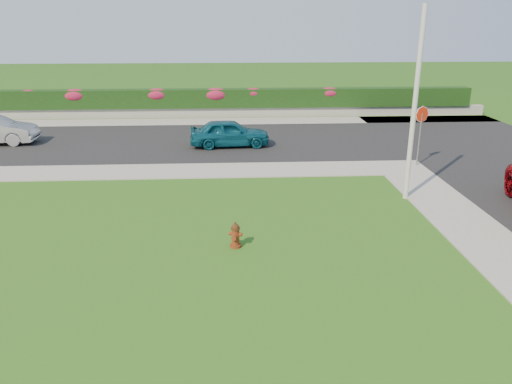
{
  "coord_description": "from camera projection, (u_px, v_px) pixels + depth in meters",
  "views": [
    {
      "loc": [
        0.05,
        -10.16,
        5.79
      ],
      "look_at": [
        0.8,
        3.79,
        0.9
      ],
      "focal_mm": 35.0,
      "sensor_mm": 36.0,
      "label": 1
    }
  ],
  "objects": [
    {
      "name": "flower_clump_c",
      "position": [
        157.0,
        95.0,
        30.13
      ],
      "size": [
        1.48,
        0.95,
        0.74
      ],
      "primitive_type": "ellipsoid",
      "color": "#AE1D46",
      "rests_on": "hedge"
    },
    {
      "name": "street_far",
      "position": [
        127.0,
        142.0,
        24.42
      ],
      "size": [
        26.0,
        8.0,
        0.04
      ],
      "primitive_type": "cube",
      "color": "black",
      "rests_on": "ground"
    },
    {
      "name": "flower_clump_f",
      "position": [
        329.0,
        93.0,
        30.65
      ],
      "size": [
        1.31,
        0.84,
        0.65
      ],
      "primitive_type": "ellipsoid",
      "color": "#AE1D46",
      "rests_on": "hedge"
    },
    {
      "name": "flower_clump_e",
      "position": [
        253.0,
        93.0,
        30.4
      ],
      "size": [
        1.19,
        0.77,
        0.6
      ],
      "primitive_type": "ellipsoid",
      "color": "#AE1D46",
      "rests_on": "hedge"
    },
    {
      "name": "flower_clump_d",
      "position": [
        216.0,
        94.0,
        30.31
      ],
      "size": [
        1.57,
        1.01,
        0.79
      ],
      "primitive_type": "ellipsoid",
      "color": "#AE1D46",
      "rests_on": "hedge"
    },
    {
      "name": "sidewalk_far",
      "position": [
        77.0,
        173.0,
        19.66
      ],
      "size": [
        24.0,
        2.0,
        0.04
      ],
      "primitive_type": "cube",
      "color": "gray",
      "rests_on": "ground"
    },
    {
      "name": "flower_clump_b",
      "position": [
        75.0,
        95.0,
        29.88
      ],
      "size": [
        1.51,
        0.97,
        0.76
      ],
      "primitive_type": "ellipsoid",
      "color": "#AE1D46",
      "rests_on": "hedge"
    },
    {
      "name": "flower_clump_a",
      "position": [
        28.0,
        94.0,
        29.71
      ],
      "size": [
        1.02,
        0.65,
        0.51
      ],
      "primitive_type": "ellipsoid",
      "color": "#AE1D46",
      "rests_on": "hedge"
    },
    {
      "name": "retaining_wall",
      "position": [
        212.0,
        112.0,
        30.66
      ],
      "size": [
        34.0,
        0.4,
        0.6
      ],
      "primitive_type": "cube",
      "color": "gray",
      "rests_on": "ground"
    },
    {
      "name": "stop_sign",
      "position": [
        421.0,
        122.0,
        20.05
      ],
      "size": [
        0.62,
        0.29,
        2.48
      ],
      "rotation": [
        0.0,
        0.0,
        0.03
      ],
      "color": "slate",
      "rests_on": "ground"
    },
    {
      "name": "sidewalk_beyond",
      "position": [
        212.0,
        122.0,
        29.34
      ],
      "size": [
        34.0,
        2.0,
        0.04
      ],
      "primitive_type": "cube",
      "color": "gray",
      "rests_on": "ground"
    },
    {
      "name": "utility_pole",
      "position": [
        415.0,
        107.0,
        15.92
      ],
      "size": [
        0.16,
        0.16,
        6.2
      ],
      "primitive_type": "cylinder",
      "color": "silver",
      "rests_on": "ground"
    },
    {
      "name": "fire_hydrant",
      "position": [
        235.0,
        235.0,
        13.22
      ],
      "size": [
        0.37,
        0.35,
        0.71
      ],
      "rotation": [
        0.0,
        0.0,
        -0.29
      ],
      "color": "#54250D",
      "rests_on": "ground"
    },
    {
      "name": "sedan_teal",
      "position": [
        230.0,
        133.0,
        23.44
      ],
      "size": [
        3.82,
        1.75,
        1.27
      ],
      "primitive_type": "imported",
      "rotation": [
        0.0,
        0.0,
        1.64
      ],
      "color": "#0C4B60",
      "rests_on": "street_far"
    },
    {
      "name": "hedge",
      "position": [
        212.0,
        98.0,
        30.47
      ],
      "size": [
        32.0,
        0.9,
        1.1
      ],
      "primitive_type": "cube",
      "color": "black",
      "rests_on": "retaining_wall"
    },
    {
      "name": "ground",
      "position": [
        230.0,
        284.0,
        11.49
      ],
      "size": [
        120.0,
        120.0,
        0.0
      ],
      "primitive_type": "plane",
      "color": "black",
      "rests_on": "ground"
    },
    {
      "name": "curb_corner",
      "position": [
        401.0,
        168.0,
        20.32
      ],
      "size": [
        2.0,
        2.0,
        0.04
      ],
      "primitive_type": "cube",
      "color": "gray",
      "rests_on": "ground"
    }
  ]
}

